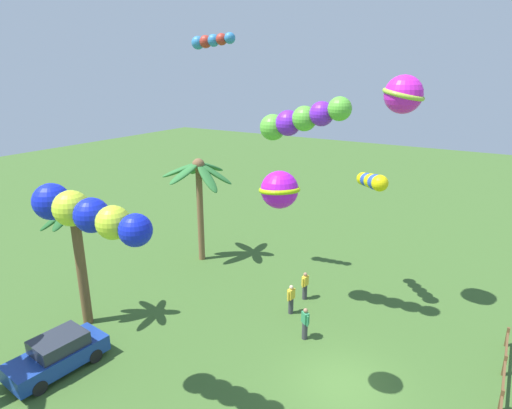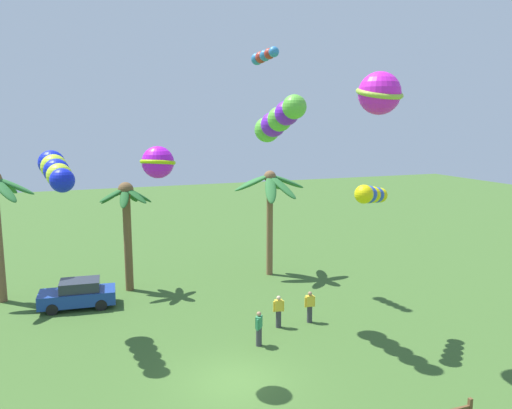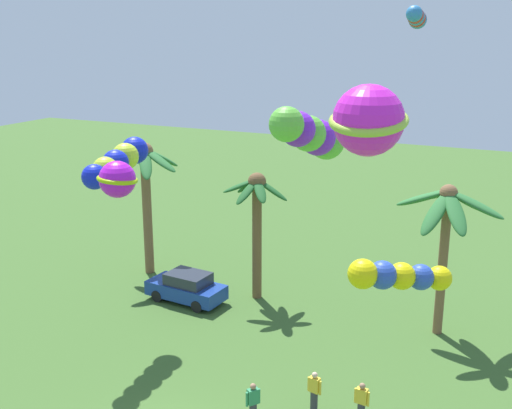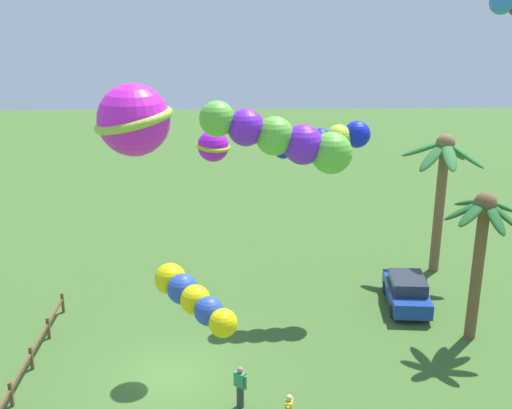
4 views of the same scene
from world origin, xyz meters
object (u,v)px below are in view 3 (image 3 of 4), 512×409
at_px(palm_tree_2, 146,177).
at_px(kite_tube_0, 397,276).
at_px(palm_tree_1, 447,218).
at_px(spectator_2, 253,404).
at_px(kite_tube_1, 311,135).
at_px(kite_tube_2, 118,161).
at_px(kite_ball_4, 117,179).
at_px(parked_car_0, 187,287).
at_px(kite_ball_5, 368,120).
at_px(spectator_0, 314,392).
at_px(kite_tube_3, 416,17).
at_px(palm_tree_0, 257,208).
at_px(spectator_1, 361,404).

distance_m(palm_tree_2, kite_tube_0, 19.75).
height_order(palm_tree_1, palm_tree_2, palm_tree_2).
xyz_separation_m(spectator_2, kite_tube_1, (1.39, 1.24, 9.09)).
distance_m(kite_tube_2, kite_ball_4, 6.00).
height_order(kite_tube_0, kite_tube_2, kite_tube_2).
relative_size(parked_car_0, kite_ball_4, 2.17).
bearing_deg(kite_tube_1, kite_ball_5, -52.85).
bearing_deg(spectator_0, kite_tube_3, 75.28).
relative_size(parked_car_0, kite_ball_5, 2.01).
height_order(palm_tree_1, kite_tube_3, kite_tube_3).
height_order(spectator_0, kite_tube_2, kite_tube_2).
xyz_separation_m(palm_tree_1, parked_car_0, (-11.85, -1.88, -4.60)).
relative_size(palm_tree_1, palm_tree_2, 0.93).
bearing_deg(spectator_2, kite_tube_2, 154.37).
distance_m(palm_tree_0, palm_tree_1, 8.98).
bearing_deg(parked_car_0, spectator_2, -46.71).
distance_m(kite_ball_4, kite_ball_5, 9.07).
distance_m(spectator_1, spectator_2, 3.67).
height_order(palm_tree_1, kite_ball_5, kite_ball_5).
distance_m(palm_tree_0, kite_ball_5, 16.18).
distance_m(palm_tree_2, kite_ball_4, 13.45).
distance_m(palm_tree_1, palm_tree_2, 15.77).
bearing_deg(spectator_0, palm_tree_0, 126.52).
xyz_separation_m(palm_tree_2, kite_tube_0, (16.04, -11.45, 1.29)).
relative_size(spectator_2, kite_tube_1, 0.37).
bearing_deg(palm_tree_0, palm_tree_1, -0.54).
xyz_separation_m(palm_tree_0, parked_car_0, (-2.90, -1.96, -3.93)).
xyz_separation_m(kite_tube_0, kite_tube_3, (-1.66, 8.50, 6.74)).
height_order(palm_tree_2, kite_tube_1, kite_tube_1).
height_order(palm_tree_1, spectator_1, palm_tree_1).
bearing_deg(kite_ball_4, spectator_2, 11.81).
bearing_deg(kite_tube_1, kite_ball_4, -159.52).
bearing_deg(kite_tube_0, palm_tree_1, 91.51).
bearing_deg(kite_ball_4, palm_tree_2, 121.47).
relative_size(kite_tube_2, kite_tube_3, 1.73).
bearing_deg(palm_tree_2, spectator_1, -30.84).
distance_m(palm_tree_2, kite_tube_1, 16.17).
distance_m(parked_car_0, spectator_1, 12.33).
bearing_deg(palm_tree_0, spectator_2, -65.51).
xyz_separation_m(spectator_0, kite_tube_3, (1.52, 5.77, 12.64)).
height_order(palm_tree_2, spectator_1, palm_tree_2).
xyz_separation_m(palm_tree_0, spectator_2, (4.44, -9.75, -3.87)).
height_order(palm_tree_1, kite_tube_0, kite_tube_0).
distance_m(palm_tree_0, spectator_2, 11.40).
xyz_separation_m(palm_tree_1, kite_ball_4, (-8.90, -10.59, 3.02)).
bearing_deg(palm_tree_1, spectator_2, -115.01).
relative_size(kite_tube_2, kite_ball_4, 2.34).
relative_size(kite_tube_0, kite_tube_2, 0.57).
distance_m(spectator_2, kite_tube_1, 9.28).
distance_m(spectator_2, kite_tube_3, 14.95).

